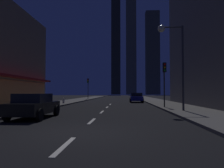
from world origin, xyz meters
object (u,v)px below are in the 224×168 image
at_px(car_parked_near, 34,106).
at_px(car_parked_far, 136,97).
at_px(traffic_light_near_right, 164,74).
at_px(traffic_light_far_left, 88,84).
at_px(street_lamp_right, 172,46).
at_px(fire_hydrant_far_left, 63,101).

relative_size(car_parked_near, car_parked_far, 1.00).
xyz_separation_m(traffic_light_near_right, traffic_light_far_left, (-11.00, 22.42, 0.00)).
height_order(traffic_light_far_left, street_lamp_right, street_lamp_right).
relative_size(car_parked_far, traffic_light_far_left, 1.01).
relative_size(fire_hydrant_far_left, traffic_light_near_right, 0.16).
height_order(car_parked_near, traffic_light_far_left, traffic_light_far_left).
xyz_separation_m(fire_hydrant_far_left, traffic_light_near_right, (11.40, -6.39, 2.74)).
distance_m(fire_hydrant_far_left, traffic_light_far_left, 16.27).
bearing_deg(car_parked_near, traffic_light_near_right, 40.65).
bearing_deg(traffic_light_far_left, car_parked_near, -86.40).
xyz_separation_m(car_parked_far, fire_hydrant_far_left, (-9.50, -5.96, -0.29)).
distance_m(car_parked_far, traffic_light_near_right, 12.73).
relative_size(car_parked_near, traffic_light_far_left, 1.01).
distance_m(car_parked_far, traffic_light_far_left, 13.80).
relative_size(traffic_light_near_right, traffic_light_far_left, 1.00).
distance_m(traffic_light_near_right, street_lamp_right, 4.13).
bearing_deg(fire_hydrant_far_left, traffic_light_far_left, 88.57).
relative_size(car_parked_near, street_lamp_right, 0.64).
height_order(car_parked_near, car_parked_far, same).
bearing_deg(car_parked_near, car_parked_far, 70.35).
bearing_deg(car_parked_far, traffic_light_near_right, -81.25).
relative_size(traffic_light_far_left, street_lamp_right, 0.64).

